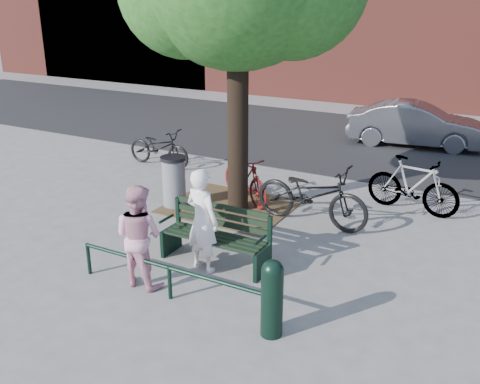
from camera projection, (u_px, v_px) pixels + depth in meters
The scene contains 14 objects.
ground at pixel (215, 263), 8.46m from camera, with size 90.00×90.00×0.00m, color gray.
dirt_pit at pixel (229, 207), 10.72m from camera, with size 2.40×2.00×0.02m, color brown.
road at pixel (367, 142), 15.46m from camera, with size 40.00×7.00×0.01m, color black.
park_bench at pixel (217, 234), 8.36m from camera, with size 1.74×0.54×0.97m.
guard_railing at pixel (169, 273), 7.34m from camera, with size 3.06×0.06×0.51m.
person_left at pixel (202, 220), 8.03m from camera, with size 0.59×0.39×1.62m, color white.
person_right at pixel (139, 236), 7.62m from camera, with size 0.74×0.58×1.53m, color pink.
bollard at pixel (272, 296), 6.49m from camera, with size 0.28×0.28×1.03m.
litter_bin at pixel (174, 181), 10.61m from camera, with size 0.51×0.51×1.03m.
bicycle_a at pixel (159, 147), 13.21m from camera, with size 0.62×1.78×0.94m, color black.
bicycle_b at pixel (245, 178), 10.87m from camera, with size 0.47×1.66×1.00m, color #600F0D.
bicycle_c at pixel (312, 195), 9.74m from camera, with size 0.76×2.19×1.15m, color black.
bicycle_d at pixel (413, 185), 10.33m from camera, with size 0.51×1.82×1.09m, color gray.
parked_car at pixel (416, 124), 14.96m from camera, with size 1.29×3.70×1.22m, color slate.
Camera 1 is at (3.98, -6.44, 3.97)m, focal length 40.00 mm.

